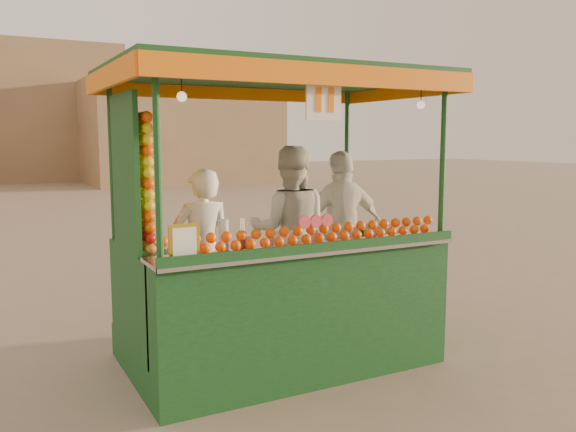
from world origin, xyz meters
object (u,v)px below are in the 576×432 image
vendor_middle (290,230)px  vendor_left (203,251)px  juice_cart (274,272)px  vendor_right (342,228)px

vendor_middle → vendor_left: bearing=36.3°
juice_cart → vendor_left: juice_cart is taller
vendor_left → vendor_right: bearing=-168.9°
vendor_middle → vendor_right: size_ratio=1.03×
vendor_left → vendor_right: vendor_right is taller
vendor_middle → vendor_right: vendor_middle is taller
juice_cart → vendor_right: 1.24m
vendor_middle → vendor_right: 0.67m
juice_cart → vendor_middle: 0.72m
juice_cart → vendor_left: size_ratio=1.97×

